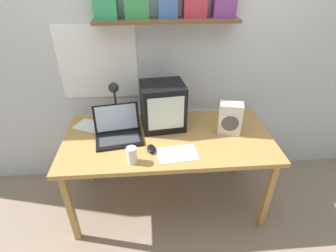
% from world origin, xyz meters
% --- Properties ---
extents(ground_plane, '(12.00, 12.00, 0.00)m').
position_xyz_m(ground_plane, '(0.00, 0.00, 0.00)').
color(ground_plane, gray).
extents(back_wall, '(5.60, 0.24, 2.60)m').
position_xyz_m(back_wall, '(-0.00, 0.48, 1.31)').
color(back_wall, silver).
rests_on(back_wall, ground_plane).
extents(corner_desk, '(1.63, 0.78, 0.72)m').
position_xyz_m(corner_desk, '(0.00, 0.00, 0.66)').
color(corner_desk, '#B58545').
rests_on(corner_desk, ground_plane).
extents(crt_monitor, '(0.37, 0.33, 0.37)m').
position_xyz_m(crt_monitor, '(-0.03, 0.17, 0.91)').
color(crt_monitor, black).
rests_on(crt_monitor, corner_desk).
extents(laptop, '(0.40, 0.35, 0.23)m').
position_xyz_m(laptop, '(-0.39, 0.04, 0.78)').
color(laptop, black).
rests_on(laptop, corner_desk).
extents(desk_lamp, '(0.12, 0.15, 0.38)m').
position_xyz_m(desk_lamp, '(-0.41, 0.24, 0.95)').
color(desk_lamp, '#232326').
rests_on(desk_lamp, corner_desk).
extents(juice_glass, '(0.07, 0.07, 0.12)m').
position_xyz_m(juice_glass, '(-0.27, -0.28, 0.77)').
color(juice_glass, white).
rests_on(juice_glass, corner_desk).
extents(space_heater, '(0.20, 0.15, 0.26)m').
position_xyz_m(space_heater, '(0.49, 0.03, 0.85)').
color(space_heater, silver).
rests_on(space_heater, corner_desk).
extents(computer_mouse, '(0.07, 0.11, 0.03)m').
position_xyz_m(computer_mouse, '(-0.14, -0.17, 0.74)').
color(computer_mouse, black).
rests_on(computer_mouse, corner_desk).
extents(open_notebook, '(0.23, 0.23, 0.00)m').
position_xyz_m(open_notebook, '(0.58, 0.25, 0.72)').
color(open_notebook, white).
rests_on(open_notebook, corner_desk).
extents(loose_paper_near_laptop, '(0.33, 0.28, 0.00)m').
position_xyz_m(loose_paper_near_laptop, '(-0.62, 0.20, 0.72)').
color(loose_paper_near_laptop, white).
rests_on(loose_paper_near_laptop, corner_desk).
extents(printed_handout, '(0.30, 0.21, 0.00)m').
position_xyz_m(printed_handout, '(0.05, -0.22, 0.72)').
color(printed_handout, white).
rests_on(printed_handout, corner_desk).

